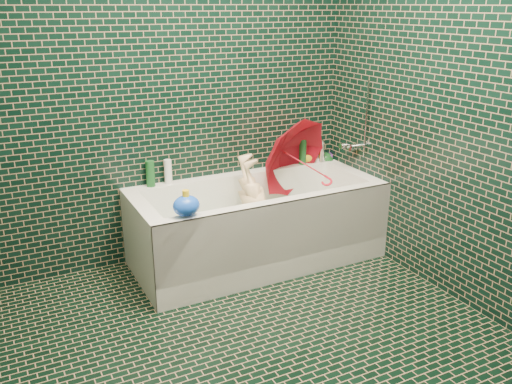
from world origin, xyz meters
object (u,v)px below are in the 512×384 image
bathtub (258,232)px  child (260,217)px  rubber_duck (308,157)px  umbrella (305,164)px  bath_toy (186,205)px

bathtub → child: 0.11m
bathtub → rubber_duck: (0.62, 0.35, 0.39)m
child → rubber_duck: bearing=136.6°
child → umbrella: umbrella is taller
rubber_duck → bath_toy: (-1.24, -0.64, 0.02)m
bathtub → umbrella: umbrella is taller
umbrella → child: bearing=177.1°
umbrella → bath_toy: (-1.05, -0.39, -0.01)m
rubber_duck → bathtub: bearing=-148.9°
child → umbrella: (0.40, 0.07, 0.31)m
child → rubber_duck: rubber_duck is taller
bathtub → bath_toy: bath_toy is taller
child → rubber_duck: size_ratio=7.11×
rubber_duck → child: bearing=-149.6°
child → rubber_duck: 0.73m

